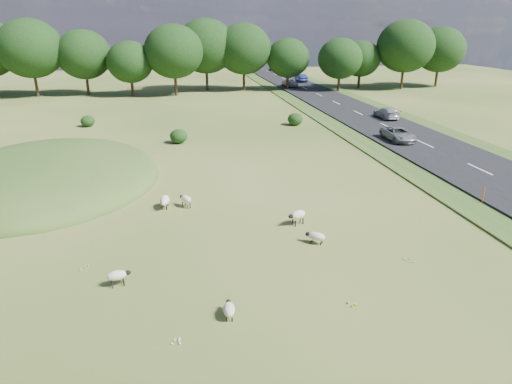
% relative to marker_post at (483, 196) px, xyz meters
% --- Properties ---
extents(ground, '(160.00, 160.00, 0.00)m').
position_rel_marker_post_xyz_m(ground, '(-15.96, 18.05, -0.60)').
color(ground, '#39541A').
rests_on(ground, ground).
extents(mound, '(16.00, 20.00, 4.00)m').
position_rel_marker_post_xyz_m(mound, '(-27.96, 10.05, -0.60)').
color(mound, '#33561E').
rests_on(mound, ground).
extents(road, '(8.00, 150.00, 0.25)m').
position_rel_marker_post_xyz_m(road, '(4.04, 28.05, -0.47)').
color(road, black).
rests_on(road, ground).
extents(treeline, '(96.28, 14.66, 11.70)m').
position_rel_marker_post_xyz_m(treeline, '(-17.02, 53.49, 5.97)').
color(treeline, black).
rests_on(treeline, ground).
extents(shrubs, '(24.22, 10.95, 1.36)m').
position_rel_marker_post_xyz_m(shrubs, '(-16.07, 24.12, 0.06)').
color(shrubs, black).
rests_on(shrubs, ground).
extents(marker_post, '(0.06, 0.06, 1.20)m').
position_rel_marker_post_xyz_m(marker_post, '(0.00, 0.00, 0.00)').
color(marker_post, '#D8590C').
rests_on(marker_post, ground).
extents(sheep_0, '(1.21, 0.88, 0.84)m').
position_rel_marker_post_xyz_m(sheep_0, '(-12.14, -0.91, -0.01)').
color(sheep_0, beige).
rests_on(sheep_0, ground).
extents(sheep_1, '(1.05, 0.62, 0.73)m').
position_rel_marker_post_xyz_m(sheep_1, '(-21.35, -5.74, -0.09)').
color(sheep_1, beige).
rests_on(sheep_1, ground).
extents(sheep_2, '(0.85, 1.05, 0.75)m').
position_rel_marker_post_xyz_m(sheep_2, '(-18.18, 2.86, -0.07)').
color(sheep_2, beige).
rests_on(sheep_2, ground).
extents(sheep_3, '(0.50, 1.02, 0.58)m').
position_rel_marker_post_xyz_m(sheep_3, '(-16.96, -8.80, -0.23)').
color(sheep_3, beige).
rests_on(sheep_3, ground).
extents(sheep_4, '(0.71, 1.35, 0.76)m').
position_rel_marker_post_xyz_m(sheep_4, '(-19.46, 2.95, -0.12)').
color(sheep_4, beige).
rests_on(sheep_4, ground).
extents(sheep_5, '(1.06, 0.90, 0.62)m').
position_rel_marker_post_xyz_m(sheep_5, '(-11.81, -3.34, -0.21)').
color(sheep_5, beige).
rests_on(sheep_5, ground).
extents(car_1, '(2.08, 5.12, 1.49)m').
position_rel_marker_post_xyz_m(car_1, '(5.94, 86.48, 0.39)').
color(car_1, navy).
rests_on(car_1, road).
extents(car_2, '(2.08, 4.51, 1.25)m').
position_rel_marker_post_xyz_m(car_2, '(2.14, 56.98, 0.28)').
color(car_2, '#AFB3B7').
rests_on(car_2, road).
extents(car_3, '(1.51, 4.33, 1.43)m').
position_rel_marker_post_xyz_m(car_3, '(5.94, 63.53, 0.36)').
color(car_3, navy).
rests_on(car_3, road).
extents(car_4, '(1.76, 4.33, 1.26)m').
position_rel_marker_post_xyz_m(car_4, '(5.94, 26.24, 0.28)').
color(car_4, silver).
rests_on(car_4, road).
extents(car_5, '(2.05, 4.44, 1.23)m').
position_rel_marker_post_xyz_m(car_5, '(2.14, 15.68, 0.27)').
color(car_5, '#93959A').
rests_on(car_5, road).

